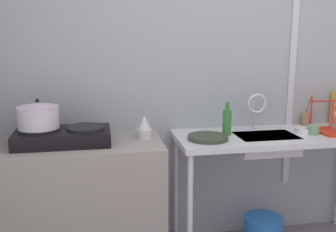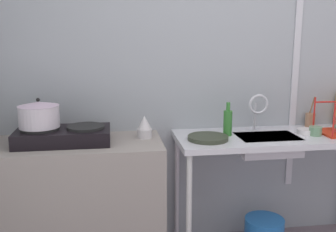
% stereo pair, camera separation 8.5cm
% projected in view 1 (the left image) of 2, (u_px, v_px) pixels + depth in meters
% --- Properties ---
extents(wall_back, '(4.60, 0.10, 2.59)m').
position_uv_depth(wall_back, '(230.00, 71.00, 2.92)').
color(wall_back, '#999EA5').
rests_on(wall_back, ground).
extents(wall_metal_strip, '(0.05, 0.01, 2.07)m').
position_uv_depth(wall_metal_strip, '(293.00, 53.00, 2.92)').
color(wall_metal_strip, silver).
extents(counter_concrete, '(1.29, 0.54, 0.87)m').
position_uv_depth(counter_concrete, '(66.00, 207.00, 2.57)').
color(counter_concrete, gray).
rests_on(counter_concrete, ground).
extents(counter_sink, '(1.46, 0.54, 0.87)m').
position_uv_depth(counter_sink, '(277.00, 144.00, 2.76)').
color(counter_sink, silver).
rests_on(counter_sink, ground).
extents(stove, '(0.60, 0.33, 0.11)m').
position_uv_depth(stove, '(63.00, 136.00, 2.47)').
color(stove, black).
rests_on(stove, counter_concrete).
extents(pot_on_left_burner, '(0.26, 0.26, 0.19)m').
position_uv_depth(pot_on_left_burner, '(38.00, 115.00, 2.42)').
color(pot_on_left_burner, silver).
rests_on(pot_on_left_burner, stove).
extents(percolator, '(0.10, 0.10, 0.15)m').
position_uv_depth(percolator, '(144.00, 127.00, 2.62)').
color(percolator, silver).
rests_on(percolator, counter_concrete).
extents(sink_basin, '(0.42, 0.28, 0.12)m').
position_uv_depth(sink_basin, '(266.00, 144.00, 2.71)').
color(sink_basin, silver).
rests_on(sink_basin, counter_sink).
extents(faucet, '(0.14, 0.08, 0.28)m').
position_uv_depth(faucet, '(256.00, 106.00, 2.77)').
color(faucet, silver).
rests_on(faucet, counter_sink).
extents(frying_pan, '(0.27, 0.27, 0.03)m').
position_uv_depth(frying_pan, '(208.00, 137.00, 2.59)').
color(frying_pan, '#33392A').
rests_on(frying_pan, counter_sink).
extents(cup_by_rack, '(0.09, 0.09, 0.06)m').
position_uv_depth(cup_by_rack, '(313.00, 130.00, 2.73)').
color(cup_by_rack, gray).
rests_on(cup_by_rack, counter_sink).
extents(small_bowl_on_drainboard, '(0.12, 0.12, 0.04)m').
position_uv_depth(small_bowl_on_drainboard, '(303.00, 130.00, 2.77)').
color(small_bowl_on_drainboard, white).
rests_on(small_bowl_on_drainboard, counter_sink).
extents(bottle_by_sink, '(0.06, 0.06, 0.23)m').
position_uv_depth(bottle_by_sink, '(227.00, 122.00, 2.69)').
color(bottle_by_sink, '#32762E').
rests_on(bottle_by_sink, counter_sink).
extents(utensil_jar, '(0.07, 0.09, 0.24)m').
position_uv_depth(utensil_jar, '(307.00, 119.00, 3.00)').
color(utensil_jar, '#9B6F52').
rests_on(utensil_jar, counter_sink).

